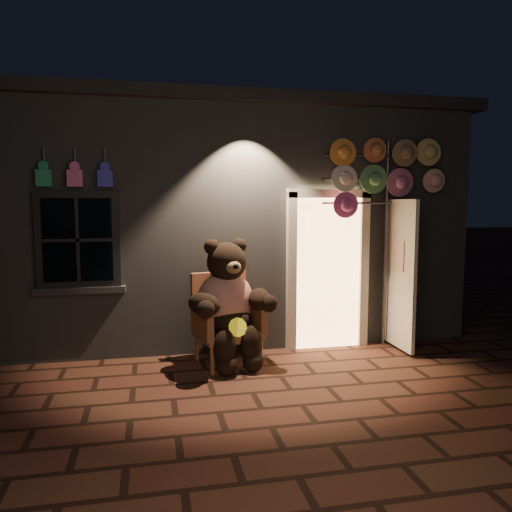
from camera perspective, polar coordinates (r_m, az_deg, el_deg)
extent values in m
plane|color=#4E2D1E|center=(5.48, -0.35, -15.37)|extent=(60.00, 60.00, 0.00)
cube|color=slate|center=(9.06, -5.48, 3.85)|extent=(7.00, 5.00, 3.30)
cube|color=black|center=(9.16, -5.60, 14.73)|extent=(7.30, 5.30, 0.16)
cube|color=black|center=(6.53, -19.65, 1.75)|extent=(1.00, 0.10, 1.20)
cube|color=black|center=(6.50, -19.68, 1.73)|extent=(0.82, 0.06, 1.02)
cube|color=slate|center=(6.60, -19.45, -3.71)|extent=(1.10, 0.14, 0.08)
cube|color=#FFBE72|center=(6.96, 8.10, -1.83)|extent=(0.92, 0.10, 2.10)
cube|color=beige|center=(6.77, 4.07, -2.02)|extent=(0.12, 0.12, 2.20)
cube|color=beige|center=(7.12, 12.14, -1.73)|extent=(0.12, 0.12, 2.20)
cube|color=beige|center=(6.86, 8.35, 7.09)|extent=(1.16, 0.12, 0.12)
cube|color=beige|center=(6.99, 16.13, -1.99)|extent=(0.05, 0.80, 2.00)
cube|color=#25885E|center=(6.50, -23.07, 8.22)|extent=(0.18, 0.07, 0.20)
cylinder|color=#59595E|center=(6.57, -23.07, 10.37)|extent=(0.02, 0.02, 0.25)
cube|color=#D558A0|center=(6.44, -19.98, 8.36)|extent=(0.18, 0.07, 0.20)
cylinder|color=#59595E|center=(6.52, -19.99, 10.54)|extent=(0.02, 0.02, 0.25)
cube|color=#3633B3|center=(6.40, -16.85, 8.48)|extent=(0.18, 0.07, 0.20)
cylinder|color=#59595E|center=(6.48, -16.87, 10.67)|extent=(0.02, 0.02, 0.25)
cube|color=#9F603D|center=(6.29, -3.23, -8.81)|extent=(0.87, 0.83, 0.10)
cube|color=#9F603D|center=(6.50, -4.28, -5.02)|extent=(0.73, 0.25, 0.73)
cube|color=#9F603D|center=(6.11, -6.21, -7.27)|extent=(0.22, 0.63, 0.42)
cube|color=#9F603D|center=(6.36, -0.26, -6.70)|extent=(0.22, 0.63, 0.42)
cylinder|color=#9F603D|center=(5.99, -5.01, -11.81)|extent=(0.05, 0.05, 0.34)
cylinder|color=#9F603D|center=(6.22, 0.55, -11.10)|extent=(0.05, 0.05, 0.34)
cylinder|color=#9F603D|center=(6.52, -6.80, -10.32)|extent=(0.05, 0.05, 0.34)
cylinder|color=#9F603D|center=(6.73, -1.64, -9.75)|extent=(0.05, 0.05, 0.34)
ellipsoid|color=red|center=(6.25, -3.54, -5.14)|extent=(0.83, 0.72, 0.75)
ellipsoid|color=black|center=(6.22, -3.24, -7.29)|extent=(0.69, 0.62, 0.35)
sphere|color=black|center=(6.12, -3.39, -0.67)|extent=(0.58, 0.58, 0.49)
sphere|color=black|center=(6.07, -5.09, 1.06)|extent=(0.19, 0.19, 0.19)
sphere|color=black|center=(6.20, -1.97, 1.19)|extent=(0.19, 0.19, 0.19)
ellipsoid|color=olive|center=(5.92, -2.60, -1.31)|extent=(0.22, 0.17, 0.15)
ellipsoid|color=black|center=(5.91, -5.97, -5.52)|extent=(0.50, 0.56, 0.27)
ellipsoid|color=black|center=(6.17, 0.37, -4.97)|extent=(0.33, 0.52, 0.27)
ellipsoid|color=black|center=(5.94, -3.61, -10.47)|extent=(0.27, 0.27, 0.47)
ellipsoid|color=black|center=(6.06, -0.59, -10.10)|extent=(0.27, 0.27, 0.47)
sphere|color=black|center=(5.94, -3.37, -12.39)|extent=(0.25, 0.25, 0.25)
sphere|color=black|center=(6.07, -0.34, -11.98)|extent=(0.25, 0.25, 0.25)
cylinder|color=yellow|center=(5.94, -2.10, -8.14)|extent=(0.25, 0.14, 0.22)
cylinder|color=#59595E|center=(7.16, 14.60, 1.23)|extent=(0.04, 0.04, 2.84)
cylinder|color=#59595E|center=(7.01, 12.59, 11.09)|extent=(1.26, 0.03, 0.03)
cylinder|color=#59595E|center=(6.98, 12.53, 8.51)|extent=(1.26, 0.03, 0.03)
cylinder|color=#59595E|center=(6.98, 12.47, 5.92)|extent=(1.26, 0.03, 0.03)
cylinder|color=orange|center=(6.82, 10.05, 11.73)|extent=(0.36, 0.11, 0.36)
cylinder|color=#C1663F|center=(6.96, 13.43, 11.54)|extent=(0.36, 0.11, 0.36)
cylinder|color=olive|center=(7.12, 16.66, 11.33)|extent=(0.36, 0.11, 0.36)
cylinder|color=tan|center=(7.38, 19.35, 11.05)|extent=(0.36, 0.11, 0.36)
cylinder|color=#F1E1CA|center=(6.76, 10.09, 8.64)|extent=(0.36, 0.11, 0.36)
cylinder|color=#5D9C5C|center=(6.90, 13.46, 8.52)|extent=(0.36, 0.11, 0.36)
cylinder|color=#C26890|center=(7.15, 16.33, 8.35)|extent=(0.36, 0.11, 0.36)
cylinder|color=#EEAA95|center=(7.33, 19.37, 8.19)|extent=(0.36, 0.11, 0.36)
cylinder|color=#D6579F|center=(6.73, 10.12, 5.52)|extent=(0.36, 0.11, 0.36)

